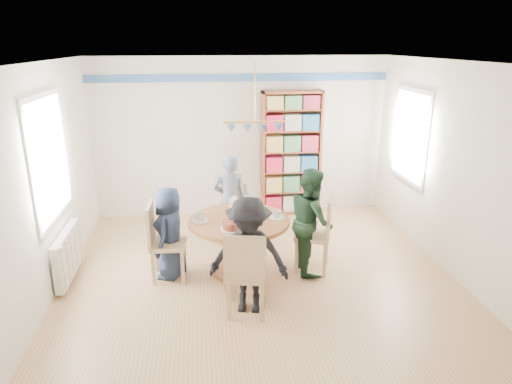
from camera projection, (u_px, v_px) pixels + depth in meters
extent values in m
plane|color=tan|center=(260.00, 279.00, 5.89)|extent=(5.00, 5.00, 0.00)
plane|color=white|center=(260.00, 62.00, 5.04)|extent=(5.00, 5.00, 0.00)
plane|color=white|center=(241.00, 137.00, 7.82)|extent=(5.00, 0.00, 5.00)
plane|color=white|center=(309.00, 282.00, 3.11)|extent=(5.00, 0.00, 5.00)
plane|color=white|center=(42.00, 186.00, 5.17)|extent=(0.00, 5.00, 5.00)
plane|color=white|center=(456.00, 172.00, 5.76)|extent=(0.00, 5.00, 5.00)
cube|color=#325689|center=(240.00, 78.00, 7.49)|extent=(5.00, 0.02, 0.12)
cube|color=white|center=(48.00, 159.00, 5.38)|extent=(0.03, 1.32, 1.52)
cube|color=white|center=(50.00, 159.00, 5.38)|extent=(0.01, 1.20, 1.40)
cube|color=white|center=(411.00, 136.00, 6.92)|extent=(0.03, 1.12, 1.42)
cube|color=white|center=(409.00, 136.00, 6.92)|extent=(0.01, 1.00, 1.30)
cylinder|color=gold|center=(255.00, 92.00, 5.63)|extent=(0.01, 0.01, 0.75)
cylinder|color=gold|center=(255.00, 122.00, 5.75)|extent=(0.80, 0.02, 0.02)
cone|color=teal|center=(231.00, 129.00, 5.74)|extent=(0.11, 0.11, 0.10)
cone|color=teal|center=(247.00, 128.00, 5.76)|extent=(0.11, 0.11, 0.10)
cone|color=teal|center=(263.00, 128.00, 5.79)|extent=(0.11, 0.11, 0.10)
cone|color=teal|center=(278.00, 128.00, 5.81)|extent=(0.11, 0.11, 0.10)
cube|color=silver|center=(68.00, 254.00, 5.78)|extent=(0.10, 1.00, 0.60)
cube|color=silver|center=(64.00, 269.00, 5.41)|extent=(0.02, 0.06, 0.56)
cube|color=silver|center=(69.00, 261.00, 5.60)|extent=(0.02, 0.06, 0.56)
cube|color=silver|center=(73.00, 254.00, 5.78)|extent=(0.02, 0.06, 0.56)
cube|color=silver|center=(77.00, 247.00, 5.97)|extent=(0.02, 0.06, 0.56)
cube|color=silver|center=(80.00, 241.00, 6.16)|extent=(0.02, 0.06, 0.56)
cylinder|color=brown|center=(239.00, 221.00, 5.84)|extent=(1.30, 1.30, 0.05)
cylinder|color=brown|center=(239.00, 248.00, 5.96)|extent=(0.16, 0.16, 0.70)
cylinder|color=brown|center=(240.00, 270.00, 6.06)|extent=(0.70, 0.70, 0.04)
cube|color=tan|center=(168.00, 244.00, 5.78)|extent=(0.47, 0.47, 0.05)
cube|color=tan|center=(151.00, 225.00, 5.68)|extent=(0.06, 0.45, 0.53)
cube|color=tan|center=(183.00, 267.00, 5.70)|extent=(0.04, 0.04, 0.46)
cube|color=tan|center=(185.00, 255.00, 6.04)|extent=(0.04, 0.04, 0.46)
cube|color=tan|center=(153.00, 268.00, 5.67)|extent=(0.04, 0.04, 0.46)
cube|color=tan|center=(157.00, 256.00, 6.01)|extent=(0.04, 0.04, 0.46)
cube|color=tan|center=(313.00, 235.00, 6.02)|extent=(0.58, 0.58, 0.05)
cube|color=tan|center=(329.00, 217.00, 5.89)|extent=(0.19, 0.44, 0.54)
cube|color=tan|center=(300.00, 246.00, 6.30)|extent=(0.05, 0.05, 0.46)
cube|color=tan|center=(297.00, 257.00, 5.96)|extent=(0.05, 0.05, 0.46)
cube|color=tan|center=(327.00, 248.00, 6.23)|extent=(0.05, 0.05, 0.46)
cube|color=tan|center=(325.00, 260.00, 5.89)|extent=(0.05, 0.05, 0.46)
cube|color=tan|center=(233.00, 216.00, 6.87)|extent=(0.48, 0.48, 0.05)
cube|color=tan|center=(235.00, 198.00, 6.96)|extent=(0.38, 0.15, 0.46)
cube|color=tan|center=(221.00, 233.00, 6.82)|extent=(0.05, 0.05, 0.40)
cube|color=tan|center=(241.00, 234.00, 6.77)|extent=(0.05, 0.05, 0.40)
cube|color=tan|center=(225.00, 225.00, 7.11)|extent=(0.05, 0.05, 0.40)
cube|color=tan|center=(245.00, 226.00, 7.06)|extent=(0.05, 0.05, 0.40)
cube|color=tan|center=(247.00, 273.00, 5.04)|extent=(0.53, 0.53, 0.05)
cube|color=tan|center=(245.00, 260.00, 4.77)|extent=(0.45, 0.14, 0.53)
cube|color=tan|center=(264.00, 285.00, 5.28)|extent=(0.05, 0.05, 0.46)
cube|color=tan|center=(233.00, 284.00, 5.31)|extent=(0.05, 0.05, 0.46)
cube|color=tan|center=(262.00, 302.00, 4.93)|extent=(0.05, 0.05, 0.46)
cube|color=tan|center=(229.00, 301.00, 4.96)|extent=(0.05, 0.05, 0.46)
imported|color=#192237|center=(170.00, 233.00, 5.78)|extent=(0.54, 0.68, 1.21)
imported|color=#172F1C|center=(311.00, 221.00, 5.92)|extent=(0.55, 0.69, 1.40)
imported|color=gray|center=(230.00, 200.00, 6.73)|extent=(0.50, 0.33, 1.37)
imported|color=black|center=(249.00, 256.00, 5.01)|extent=(0.96, 0.68, 1.35)
cube|color=brown|center=(263.00, 155.00, 7.80)|extent=(0.04, 0.31, 2.14)
cube|color=brown|center=(319.00, 153.00, 7.92)|extent=(0.04, 0.31, 2.14)
cube|color=brown|center=(292.00, 92.00, 7.53)|extent=(1.02, 0.31, 0.04)
cube|color=brown|center=(289.00, 210.00, 8.19)|extent=(1.02, 0.31, 0.06)
cube|color=brown|center=(289.00, 152.00, 7.99)|extent=(1.02, 0.02, 2.14)
cube|color=brown|center=(290.00, 190.00, 8.07)|extent=(0.96, 0.29, 0.03)
cube|color=brown|center=(290.00, 171.00, 7.96)|extent=(0.96, 0.29, 0.03)
cube|color=brown|center=(291.00, 151.00, 7.84)|extent=(0.96, 0.29, 0.03)
cube|color=brown|center=(291.00, 130.00, 7.73)|extent=(0.96, 0.29, 0.03)
cube|color=brown|center=(292.00, 109.00, 7.62)|extent=(0.96, 0.29, 0.03)
cube|color=#AE1A37|center=(273.00, 203.00, 8.08)|extent=(0.28, 0.22, 0.27)
cube|color=beige|center=(290.00, 202.00, 8.12)|extent=(0.28, 0.22, 0.27)
cube|color=#255A88|center=(307.00, 201.00, 8.15)|extent=(0.28, 0.22, 0.27)
cube|color=tan|center=(273.00, 184.00, 7.97)|extent=(0.28, 0.22, 0.27)
cube|color=#447A4A|center=(290.00, 183.00, 8.00)|extent=(0.28, 0.22, 0.27)
cube|color=maroon|center=(307.00, 182.00, 8.04)|extent=(0.28, 0.22, 0.27)
cube|color=#AE1A37|center=(273.00, 164.00, 7.86)|extent=(0.28, 0.22, 0.27)
cube|color=beige|center=(291.00, 163.00, 7.89)|extent=(0.28, 0.22, 0.27)
cube|color=#255A88|center=(308.00, 163.00, 7.93)|extent=(0.28, 0.22, 0.27)
cube|color=tan|center=(274.00, 143.00, 7.74)|extent=(0.28, 0.22, 0.27)
cube|color=#447A4A|center=(291.00, 143.00, 7.78)|extent=(0.28, 0.22, 0.27)
cube|color=maroon|center=(309.00, 142.00, 7.82)|extent=(0.28, 0.22, 0.27)
cube|color=#AE1A37|center=(274.00, 122.00, 7.63)|extent=(0.28, 0.22, 0.27)
cube|color=beige|center=(292.00, 122.00, 7.67)|extent=(0.28, 0.22, 0.27)
cube|color=#255A88|center=(310.00, 122.00, 7.70)|extent=(0.28, 0.22, 0.27)
cube|color=tan|center=(274.00, 102.00, 7.53)|extent=(0.28, 0.22, 0.22)
cube|color=#447A4A|center=(292.00, 102.00, 7.56)|extent=(0.28, 0.22, 0.22)
cube|color=maroon|center=(310.00, 102.00, 7.60)|extent=(0.28, 0.22, 0.22)
cylinder|color=white|center=(234.00, 208.00, 5.86)|extent=(0.12, 0.12, 0.25)
sphere|color=white|center=(234.00, 199.00, 5.83)|extent=(0.09, 0.09, 0.09)
cylinder|color=silver|center=(247.00, 205.00, 5.92)|extent=(0.07, 0.07, 0.29)
cylinder|color=teal|center=(247.00, 194.00, 5.87)|extent=(0.03, 0.03, 0.03)
cylinder|color=white|center=(241.00, 211.00, 6.11)|extent=(0.31, 0.31, 0.01)
cylinder|color=maroon|center=(241.00, 207.00, 6.09)|extent=(0.25, 0.25, 0.09)
cylinder|color=white|center=(233.00, 229.00, 5.53)|extent=(0.31, 0.31, 0.01)
cylinder|color=maroon|center=(233.00, 225.00, 5.51)|extent=(0.25, 0.25, 0.09)
cylinder|color=white|center=(200.00, 221.00, 5.77)|extent=(0.20, 0.20, 0.01)
imported|color=white|center=(200.00, 218.00, 5.76)|extent=(0.13, 0.13, 0.10)
cylinder|color=white|center=(277.00, 217.00, 5.89)|extent=(0.20, 0.20, 0.01)
imported|color=white|center=(277.00, 214.00, 5.88)|extent=(0.10, 0.10, 0.10)
cylinder|color=white|center=(236.00, 206.00, 6.29)|extent=(0.20, 0.20, 0.01)
imported|color=white|center=(236.00, 203.00, 6.28)|extent=(0.13, 0.13, 0.10)
cylinder|color=white|center=(243.00, 234.00, 5.37)|extent=(0.20, 0.20, 0.01)
imported|color=white|center=(243.00, 231.00, 5.35)|extent=(0.10, 0.10, 0.10)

